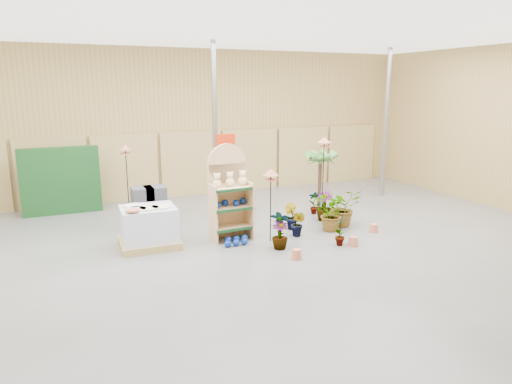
% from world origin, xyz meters
% --- Properties ---
extents(room, '(15.20, 12.10, 4.70)m').
position_xyz_m(room, '(0.00, 0.91, 2.21)').
color(room, '#545454').
rests_on(room, ground).
extents(display_shelf, '(0.92, 0.60, 2.14)m').
position_xyz_m(display_shelf, '(-0.37, 1.49, 0.98)').
color(display_shelf, tan).
rests_on(display_shelf, ground).
extents(teddy_bears, '(0.79, 0.20, 0.33)m').
position_xyz_m(teddy_bears, '(-0.35, 1.39, 1.35)').
color(teddy_bears, '#F8E3A6').
rests_on(teddy_bears, display_shelf).
extents(gazing_balls_shelf, '(0.79, 0.27, 0.15)m').
position_xyz_m(gazing_balls_shelf, '(-0.37, 1.37, 0.84)').
color(gazing_balls_shelf, navy).
rests_on(gazing_balls_shelf, display_shelf).
extents(gazing_balls_floor, '(0.63, 0.39, 0.15)m').
position_xyz_m(gazing_balls_floor, '(-0.39, 1.00, 0.07)').
color(gazing_balls_floor, navy).
rests_on(gazing_balls_floor, ground).
extents(pallet_stack, '(1.26, 1.06, 0.91)m').
position_xyz_m(pallet_stack, '(-2.15, 1.60, 0.44)').
color(pallet_stack, '#9A834B').
rests_on(pallet_stack, ground).
extents(charcoal_planters, '(0.80, 0.50, 1.00)m').
position_xyz_m(charcoal_planters, '(-1.87, 3.02, 0.50)').
color(charcoal_planters, '#2D2E35').
rests_on(charcoal_planters, ground).
extents(trellis_stock, '(2.00, 0.30, 1.80)m').
position_xyz_m(trellis_stock, '(-3.80, 5.20, 0.90)').
color(trellis_stock, '#123E17').
rests_on(trellis_stock, ground).
extents(offer_sign, '(0.50, 0.08, 2.20)m').
position_xyz_m(offer_sign, '(0.10, 2.98, 1.57)').
color(offer_sign, gray).
rests_on(offer_sign, ground).
extents(bird_table_front, '(0.34, 0.34, 1.64)m').
position_xyz_m(bird_table_front, '(0.38, 0.88, 1.51)').
color(bird_table_front, black).
rests_on(bird_table_front, ground).
extents(bird_table_right, '(0.34, 0.34, 2.15)m').
position_xyz_m(bird_table_right, '(2.24, 1.76, 2.00)').
color(bird_table_right, black).
rests_on(bird_table_right, ground).
extents(bird_table_back, '(0.34, 0.34, 1.90)m').
position_xyz_m(bird_table_back, '(-2.19, 4.30, 1.76)').
color(bird_table_back, black).
rests_on(bird_table_back, ground).
extents(palm, '(0.70, 0.70, 1.80)m').
position_xyz_m(palm, '(2.55, 2.41, 1.54)').
color(palm, '#3F291D').
rests_on(palm, ground).
extents(potted_plant_0, '(0.53, 0.52, 0.85)m').
position_xyz_m(potted_plant_0, '(0.37, 0.40, 0.42)').
color(potted_plant_0, '#437A32').
rests_on(potted_plant_0, ground).
extents(potted_plant_1, '(0.39, 0.42, 0.61)m').
position_xyz_m(potted_plant_1, '(1.10, 0.93, 0.30)').
color(potted_plant_1, '#437A32').
rests_on(potted_plant_1, ground).
extents(potted_plant_2, '(0.89, 0.82, 0.83)m').
position_xyz_m(potted_plant_2, '(2.00, 0.98, 0.41)').
color(potted_plant_2, '#437A32').
rests_on(potted_plant_2, ground).
extents(potted_plant_3, '(0.60, 0.60, 0.75)m').
position_xyz_m(potted_plant_3, '(2.34, 1.81, 0.38)').
color(potted_plant_3, '#437A32').
rests_on(potted_plant_3, ground).
extents(potted_plant_4, '(0.38, 0.30, 0.64)m').
position_xyz_m(potted_plant_4, '(2.42, 2.45, 0.32)').
color(potted_plant_4, '#437A32').
rests_on(potted_plant_4, ground).
extents(potted_plant_5, '(0.37, 0.41, 0.63)m').
position_xyz_m(potted_plant_5, '(1.22, 1.51, 0.31)').
color(potted_plant_5, '#437A32').
rests_on(potted_plant_5, ground).
extents(potted_plant_7, '(0.44, 0.44, 0.60)m').
position_xyz_m(potted_plant_7, '(0.36, 0.36, 0.30)').
color(potted_plant_7, '#437A32').
rests_on(potted_plant_7, ground).
extents(potted_plant_8, '(0.42, 0.38, 0.66)m').
position_xyz_m(potted_plant_8, '(1.65, 0.05, 0.33)').
color(potted_plant_8, '#437A32').
rests_on(potted_plant_8, ground).
extents(potted_plant_10, '(0.94, 0.85, 0.94)m').
position_xyz_m(potted_plant_10, '(2.52, 1.24, 0.47)').
color(potted_plant_10, '#437A32').
rests_on(potted_plant_10, ground).
extents(potted_plant_11, '(0.42, 0.42, 0.59)m').
position_xyz_m(potted_plant_11, '(0.68, 2.85, 0.29)').
color(potted_plant_11, '#437A32').
rests_on(potted_plant_11, ground).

